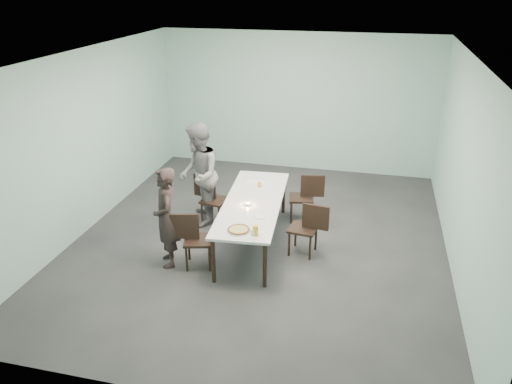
% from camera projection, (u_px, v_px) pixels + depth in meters
% --- Properties ---
extents(ground, '(7.00, 7.00, 0.00)m').
position_uv_depth(ground, '(260.00, 239.00, 8.36)').
color(ground, '#333335').
rests_on(ground, ground).
extents(room_shell, '(6.02, 7.02, 3.01)m').
position_uv_depth(room_shell, '(261.00, 122.00, 7.55)').
color(room_shell, '#A8D4CC').
rests_on(room_shell, ground).
extents(table, '(1.10, 2.66, 0.75)m').
position_uv_depth(table, '(253.00, 205.00, 7.98)').
color(table, white).
rests_on(table, ground).
extents(chair_near_left, '(0.65, 0.51, 0.87)m').
position_uv_depth(chair_near_left, '(193.00, 236.00, 7.43)').
color(chair_near_left, black).
rests_on(chair_near_left, ground).
extents(chair_far_left, '(0.64, 0.49, 0.87)m').
position_uv_depth(chair_far_left, '(211.00, 196.00, 8.77)').
color(chair_far_left, black).
rests_on(chair_far_left, ground).
extents(chair_near_right, '(0.64, 0.47, 0.87)m').
position_uv_depth(chair_near_right, '(308.00, 225.00, 7.74)').
color(chair_near_right, black).
rests_on(chair_near_right, ground).
extents(chair_far_right, '(0.64, 0.48, 0.87)m').
position_uv_depth(chair_far_right, '(306.00, 194.00, 8.82)').
color(chair_far_right, black).
rests_on(chair_far_right, ground).
extents(diner_near, '(0.59, 0.67, 1.55)m').
position_uv_depth(diner_near, '(166.00, 218.00, 7.38)').
color(diner_near, black).
rests_on(diner_near, ground).
extents(diner_far, '(0.94, 1.05, 1.81)m').
position_uv_depth(diner_far, '(199.00, 175.00, 8.60)').
color(diner_far, gray).
rests_on(diner_far, ground).
extents(pizza, '(0.34, 0.34, 0.04)m').
position_uv_depth(pizza, '(239.00, 230.00, 7.05)').
color(pizza, white).
rests_on(pizza, table).
extents(side_plate, '(0.18, 0.18, 0.01)m').
position_uv_depth(side_plate, '(260.00, 216.00, 7.47)').
color(side_plate, white).
rests_on(side_plate, table).
extents(beer_glass, '(0.08, 0.08, 0.15)m').
position_uv_depth(beer_glass, '(255.00, 230.00, 6.91)').
color(beer_glass, gold).
rests_on(beer_glass, table).
extents(water_tumbler, '(0.08, 0.08, 0.09)m').
position_uv_depth(water_tumbler, '(253.00, 232.00, 6.93)').
color(water_tumbler, silver).
rests_on(water_tumbler, table).
extents(tealight, '(0.06, 0.06, 0.05)m').
position_uv_depth(tealight, '(248.00, 204.00, 7.81)').
color(tealight, silver).
rests_on(tealight, table).
extents(amber_tumbler, '(0.07, 0.07, 0.08)m').
position_uv_depth(amber_tumbler, '(260.00, 184.00, 8.50)').
color(amber_tumbler, gold).
rests_on(amber_tumbler, table).
extents(menu, '(0.32, 0.24, 0.01)m').
position_uv_depth(menu, '(256.00, 182.00, 8.69)').
color(menu, silver).
rests_on(menu, table).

